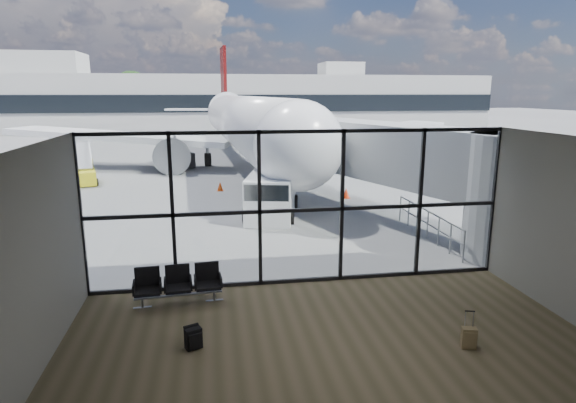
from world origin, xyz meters
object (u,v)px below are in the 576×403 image
object	(u,v)px
backpack	(194,338)
belt_loader	(179,158)
seating_row	(178,283)
service_van	(272,195)
suitcase	(469,338)
mobile_stairs	(81,175)
airliner	(245,123)

from	to	relation	value
backpack	belt_loader	bearing A→B (deg)	70.75
seating_row	belt_loader	bearing A→B (deg)	88.78
service_van	suitcase	bearing A→B (deg)	-64.00
suitcase	mobile_stairs	size ratio (longest dim) A/B	0.23
suitcase	service_van	size ratio (longest dim) A/B	0.18
seating_row	mobile_stairs	bearing A→B (deg)	106.04
seating_row	backpack	xyz separation A→B (m)	(0.46, -2.50, -0.31)
airliner	service_van	distance (m)	17.21
belt_loader	backpack	bearing A→B (deg)	-105.76
mobile_stairs	airliner	bearing A→B (deg)	19.00
backpack	service_van	world-z (taller)	service_van
backpack	service_van	bearing A→B (deg)	51.11
suitcase	mobile_stairs	bearing A→B (deg)	136.54
seating_row	belt_loader	size ratio (longest dim) A/B	0.52
service_van	seating_row	bearing A→B (deg)	-99.38
backpack	airliner	bearing A→B (deg)	60.24
suitcase	belt_loader	distance (m)	29.50
backpack	airliner	distance (m)	28.67
backpack	mobile_stairs	world-z (taller)	mobile_stairs
airliner	mobile_stairs	bearing A→B (deg)	-148.95
airliner	mobile_stairs	xyz separation A→B (m)	(-10.67, -7.29, -2.60)
mobile_stairs	suitcase	bearing A→B (deg)	-74.10
seating_row	belt_loader	world-z (taller)	belt_loader
suitcase	airliner	bearing A→B (deg)	110.50
service_van	belt_loader	world-z (taller)	service_van
backpack	mobile_stairs	xyz separation A→B (m)	(-7.39, 21.04, 0.32)
airliner	mobile_stairs	distance (m)	13.19
backpack	belt_loader	world-z (taller)	belt_loader
backpack	belt_loader	size ratio (longest dim) A/B	0.12
mobile_stairs	service_van	bearing A→B (deg)	-58.14
seating_row	backpack	bearing A→B (deg)	-83.97
seating_row	service_van	distance (m)	9.49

